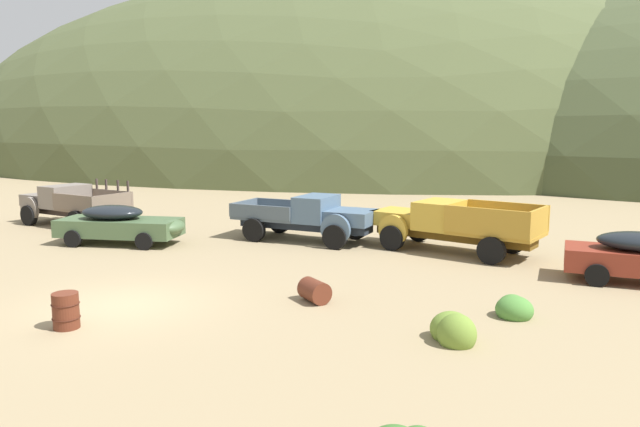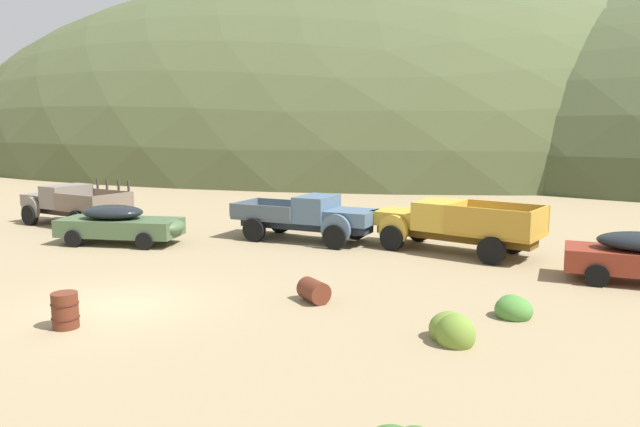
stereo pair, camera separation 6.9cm
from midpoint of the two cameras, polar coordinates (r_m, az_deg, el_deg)
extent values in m
plane|color=#998460|center=(16.61, -18.52, -8.44)|extent=(300.00, 300.00, 0.00)
ellipsoid|color=#4C5633|center=(77.76, 1.03, 5.05)|extent=(104.36, 71.43, 45.22)
cube|color=#3D322D|center=(30.43, -22.61, 0.20)|extent=(5.50, 2.08, 0.36)
cube|color=slate|center=(31.99, -24.77, 1.27)|extent=(2.03, 2.13, 0.55)
cube|color=#B7B2A8|center=(32.66, -25.56, 1.30)|extent=(0.33, 1.25, 0.44)
cylinder|color=slate|center=(32.47, -22.93, 0.85)|extent=(1.21, 0.41, 1.20)
cylinder|color=slate|center=(31.25, -26.14, 0.37)|extent=(1.21, 0.41, 1.20)
cube|color=slate|center=(30.76, -23.25, 1.57)|extent=(1.64, 2.31, 1.05)
cube|color=black|center=(31.19, -23.88, 2.01)|extent=(0.40, 1.76, 0.59)
cube|color=#746354|center=(29.23, -20.91, 0.45)|extent=(3.11, 2.69, 0.12)
cube|color=#746354|center=(29.86, -19.29, 1.49)|extent=(2.70, 0.64, 0.70)
cube|color=#746354|center=(28.52, -22.68, 1.00)|extent=(2.70, 0.64, 0.70)
cube|color=#746354|center=(28.17, -19.31, 1.09)|extent=(0.53, 2.18, 0.70)
cube|color=#3D322D|center=(28.97, -17.97, 2.54)|extent=(0.09, 0.09, 0.50)
cube|color=#3D322D|center=(29.49, -18.84, 2.60)|extent=(0.09, 0.09, 0.50)
cube|color=#3D322D|center=(30.12, -19.85, 2.67)|extent=(0.09, 0.09, 0.50)
cube|color=#3D322D|center=(30.65, -20.66, 2.72)|extent=(0.09, 0.09, 0.50)
cylinder|color=black|center=(32.54, -22.82, 0.37)|extent=(1.00, 0.46, 0.96)
cylinder|color=black|center=(31.26, -26.19, -0.15)|extent=(1.00, 0.46, 0.96)
cylinder|color=black|center=(29.82, -18.87, -0.11)|extent=(1.00, 0.46, 0.96)
cylinder|color=black|center=(28.43, -22.39, -0.70)|extent=(1.00, 0.46, 0.96)
cube|color=#47603D|center=(24.93, -18.69, -1.25)|extent=(5.04, 2.63, 0.68)
ellipsoid|color=black|center=(24.98, -19.34, 0.13)|extent=(2.73, 2.03, 0.57)
ellipsoid|color=#47603D|center=(23.96, -14.16, -1.28)|extent=(1.29, 1.64, 0.61)
cylinder|color=black|center=(23.50, -16.54, -2.57)|extent=(0.70, 0.31, 0.68)
cylinder|color=black|center=(25.14, -14.67, -1.79)|extent=(0.70, 0.31, 0.68)
cylinder|color=black|center=(24.96, -22.67, -2.25)|extent=(0.70, 0.31, 0.68)
cylinder|color=black|center=(26.51, -20.53, -1.53)|extent=(0.70, 0.31, 0.68)
cube|color=#262D39|center=(24.33, -1.38, -1.08)|extent=(5.71, 1.53, 0.36)
cube|color=slate|center=(23.41, 3.17, -0.35)|extent=(1.94, 1.92, 0.55)
cube|color=#B7B2A8|center=(23.12, 5.08, -0.55)|extent=(0.20, 1.21, 0.44)
cylinder|color=slate|center=(22.61, 1.61, -1.57)|extent=(1.21, 0.29, 1.20)
cylinder|color=slate|center=(24.51, 3.57, -0.79)|extent=(1.21, 0.29, 1.20)
cube|color=slate|center=(23.99, -0.24, 0.49)|extent=(1.49, 2.14, 1.05)
cube|color=black|center=(23.72, 1.04, 0.90)|extent=(0.21, 1.71, 0.59)
cube|color=#4D5B67|center=(25.01, -4.54, -0.29)|extent=(3.04, 2.38, 0.12)
cube|color=#4D5B67|center=(24.06, -5.80, 0.15)|extent=(2.84, 0.37, 0.55)
cube|color=#4D5B67|center=(25.87, -3.39, 0.77)|extent=(2.84, 0.37, 0.55)
cube|color=#4D5B67|center=(25.66, -7.20, 0.65)|extent=(0.30, 2.11, 0.55)
cylinder|color=black|center=(22.61, 1.55, -2.29)|extent=(0.98, 0.37, 0.96)
cylinder|color=black|center=(24.61, 3.61, -1.41)|extent=(0.98, 0.37, 0.96)
cylinder|color=black|center=(24.26, -6.31, -1.59)|extent=(0.98, 0.37, 0.96)
cylinder|color=black|center=(26.14, -3.79, -0.83)|extent=(0.98, 0.37, 0.96)
cube|color=brown|center=(22.67, 12.82, -2.01)|extent=(6.06, 2.72, 0.36)
cube|color=gold|center=(23.57, 7.92, -0.36)|extent=(2.34, 2.24, 0.55)
cube|color=#B7B2A8|center=(24.01, 6.06, -0.23)|extent=(0.43, 1.18, 0.44)
cylinder|color=gold|center=(24.42, 9.61, -0.93)|extent=(1.20, 0.52, 1.20)
cylinder|color=gold|center=(22.60, 7.18, -1.63)|extent=(1.20, 0.52, 1.20)
cube|color=gold|center=(22.79, 11.57, -0.12)|extent=(1.93, 2.35, 1.05)
cube|color=black|center=(23.03, 10.17, 0.54)|extent=(0.55, 1.66, 0.59)
cube|color=#B5882D|center=(22.02, 16.77, -1.83)|extent=(3.54, 2.92, 0.12)
cube|color=#B5882D|center=(22.92, 17.74, -0.12)|extent=(2.94, 0.99, 0.95)
cube|color=#B5882D|center=(20.96, 15.84, -0.82)|extent=(2.94, 0.99, 0.95)
cube|color=#B5882D|center=(21.49, 20.49, -0.81)|extent=(0.72, 2.05, 0.95)
cylinder|color=black|center=(24.51, 9.65, -1.56)|extent=(1.00, 0.55, 0.96)
cylinder|color=black|center=(22.60, 7.10, -2.35)|extent=(1.00, 0.55, 0.96)
cylinder|color=black|center=(23.04, 18.26, -2.51)|extent=(1.00, 0.55, 0.96)
cylinder|color=black|center=(21.00, 16.33, -3.47)|extent=(1.00, 0.55, 0.96)
cylinder|color=black|center=(19.28, 25.30, -5.44)|extent=(0.69, 0.23, 0.68)
cylinder|color=black|center=(20.99, 25.09, -4.34)|extent=(0.69, 0.23, 0.68)
cylinder|color=#5B2819|center=(16.01, -0.48, -7.49)|extent=(1.04, 1.01, 0.61)
cylinder|color=#5B2819|center=(15.21, -23.31, -8.60)|extent=(0.60, 0.60, 0.85)
torus|color=#401C11|center=(15.16, -23.34, -7.99)|extent=(0.64, 0.64, 0.03)
torus|color=#401C11|center=(15.26, -23.27, -9.21)|extent=(0.64, 0.64, 0.03)
ellipsoid|color=#4C8438|center=(15.55, 18.35, -8.85)|extent=(0.92, 0.83, 0.70)
ellipsoid|color=#4C8438|center=(15.64, 18.17, -8.73)|extent=(0.75, 0.67, 0.71)
ellipsoid|color=olive|center=(13.36, 13.13, -11.29)|extent=(0.86, 0.77, 0.89)
ellipsoid|color=olive|center=(13.74, 12.82, -10.94)|extent=(0.78, 0.70, 0.70)
ellipsoid|color=olive|center=(13.70, 12.61, -10.87)|extent=(0.95, 0.85, 0.80)
camera|label=1|loc=(0.03, -89.91, 0.01)|focal=33.09mm
camera|label=2|loc=(0.03, 90.09, -0.01)|focal=33.09mm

